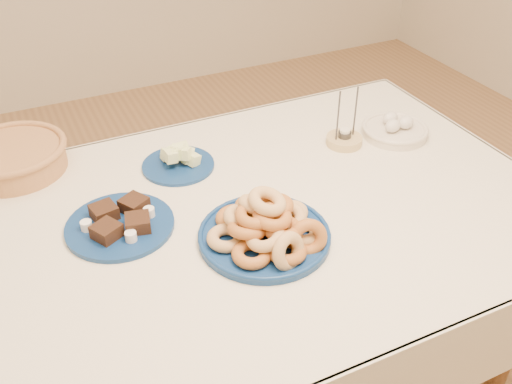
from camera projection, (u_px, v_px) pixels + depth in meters
dining_table at (248, 242)px, 1.60m from camera, size 1.71×1.11×0.75m
donut_platter at (266, 228)px, 1.42m from camera, size 0.40×0.40×0.15m
melon_plate at (179, 159)px, 1.71m from camera, size 0.29×0.29×0.07m
brownie_plate at (120, 223)px, 1.48m from camera, size 0.31×0.31×0.05m
wicker_basket at (13, 157)px, 1.68m from camera, size 0.35×0.35×0.09m
candle_holder at (344, 139)px, 1.82m from camera, size 0.12×0.12×0.19m
egg_bowl at (395, 129)px, 1.87m from camera, size 0.26×0.26×0.07m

